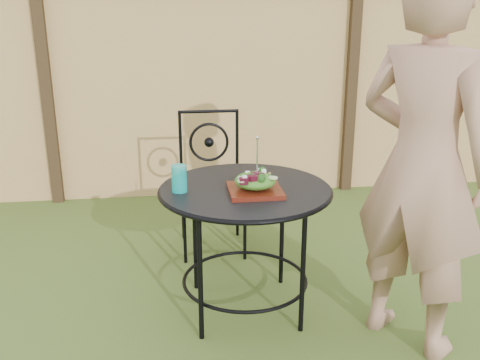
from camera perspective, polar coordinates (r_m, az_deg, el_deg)
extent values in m
plane|color=#264014|center=(2.95, -0.52, -15.68)|extent=(60.00, 60.00, 0.00)
cube|color=#F1BC77|center=(4.70, -3.85, 9.05)|extent=(8.00, 0.05, 1.80)
cube|color=black|center=(4.74, -19.89, 8.72)|extent=(0.09, 0.09, 1.90)
cube|color=black|center=(4.90, 11.77, 9.68)|extent=(0.09, 0.09, 1.90)
cylinder|color=black|center=(2.82, 0.56, -0.97)|extent=(0.90, 0.90, 0.02)
torus|color=black|center=(2.83, 0.56, -1.09)|extent=(0.92, 0.92, 0.02)
torus|color=black|center=(3.04, 0.53, -10.54)|extent=(0.70, 0.70, 0.02)
cylinder|color=black|center=(3.24, 4.50, -5.32)|extent=(0.03, 0.03, 0.71)
cylinder|color=black|center=(3.18, -4.82, -5.81)|extent=(0.03, 0.03, 0.71)
cylinder|color=black|center=(2.71, -4.26, -10.28)|extent=(0.03, 0.03, 0.71)
cylinder|color=black|center=(2.78, 6.72, -9.57)|extent=(0.03, 0.03, 0.71)
cube|color=black|center=(3.66, -3.00, -0.86)|extent=(0.46, 0.46, 0.03)
cylinder|color=black|center=(3.73, -3.39, 7.32)|extent=(0.42, 0.02, 0.02)
torus|color=black|center=(3.78, -3.33, 4.04)|extent=(0.28, 0.02, 0.28)
cylinder|color=black|center=(3.55, -5.92, -5.58)|extent=(0.02, 0.02, 0.44)
cylinder|color=black|center=(3.57, 0.53, -5.27)|extent=(0.02, 0.02, 0.44)
cylinder|color=black|center=(3.92, -6.11, -3.24)|extent=(0.02, 0.02, 0.44)
cylinder|color=black|center=(3.94, -0.28, -2.98)|extent=(0.02, 0.02, 0.44)
cylinder|color=black|center=(3.78, -6.35, 3.63)|extent=(0.02, 0.02, 0.50)
cylinder|color=black|center=(3.80, -0.31, 3.85)|extent=(0.02, 0.02, 0.50)
imported|color=#A3755D|center=(2.64, 18.89, 1.37)|extent=(0.76, 0.80, 1.85)
cube|color=#3C0808|center=(2.74, 1.61, -1.11)|extent=(0.27, 0.27, 0.02)
ellipsoid|color=#235614|center=(2.72, 1.62, -0.08)|extent=(0.21, 0.21, 0.08)
cylinder|color=silver|center=(2.69, 1.85, 2.56)|extent=(0.01, 0.01, 0.18)
cylinder|color=#0EA79E|center=(2.75, -6.50, 0.15)|extent=(0.08, 0.08, 0.14)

